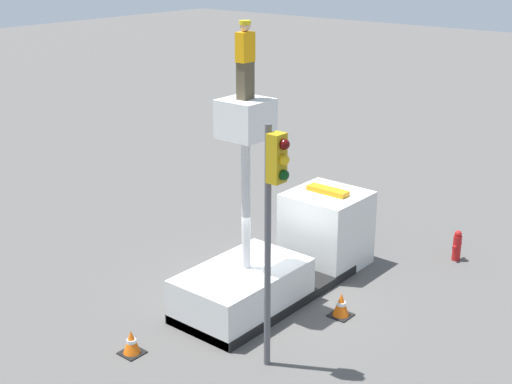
{
  "coord_description": "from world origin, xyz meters",
  "views": [
    {
      "loc": [
        -12.92,
        -10.34,
        8.73
      ],
      "look_at": [
        -1.63,
        -0.97,
        3.55
      ],
      "focal_mm": 50.0,
      "sensor_mm": 36.0,
      "label": 1
    }
  ],
  "objects": [
    {
      "name": "traffic_light_pole",
      "position": [
        -2.42,
        -2.08,
        3.81
      ],
      "size": [
        0.34,
        0.57,
        5.39
      ],
      "color": "#515156",
      "rests_on": "ground"
    },
    {
      "name": "fire_hydrant",
      "position": [
        5.27,
        -2.78,
        0.45
      ],
      "size": [
        0.48,
        0.24,
        0.91
      ],
      "color": "red",
      "rests_on": "ground"
    },
    {
      "name": "bucket_truck",
      "position": [
        0.71,
        0.0,
        0.96
      ],
      "size": [
        6.3,
        2.08,
        5.35
      ],
      "color": "black",
      "rests_on": "ground"
    },
    {
      "name": "traffic_cone_rear",
      "position": [
        -4.04,
        0.65,
        0.27
      ],
      "size": [
        0.5,
        0.5,
        0.57
      ],
      "color": "black",
      "rests_on": "ground"
    },
    {
      "name": "worker",
      "position": [
        -0.84,
        0.0,
        6.23
      ],
      "size": [
        0.4,
        0.26,
        1.75
      ],
      "color": "brown",
      "rests_on": "bucket_truck"
    },
    {
      "name": "ground_plane",
      "position": [
        0.0,
        0.0,
        0.0
      ],
      "size": [
        120.0,
        120.0,
        0.0
      ],
      "primitive_type": "plane",
      "color": "#565451"
    },
    {
      "name": "traffic_cone_curbside",
      "position": [
        0.38,
        -2.02,
        0.29
      ],
      "size": [
        0.52,
        0.52,
        0.62
      ],
      "color": "black",
      "rests_on": "ground"
    }
  ]
}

